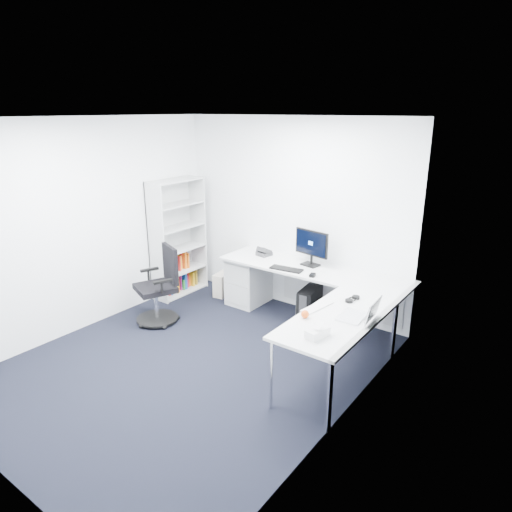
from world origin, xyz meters
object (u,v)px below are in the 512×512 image
Objects in this scene: l_desk at (297,304)px; bookshelf at (178,238)px; task_chair at (155,286)px; laptop at (353,306)px; monitor at (311,248)px.

bookshelf is at bearing 178.68° from l_desk.
bookshelf reaches higher than task_chair.
bookshelf is 5.13× the size of laptop.
l_desk is at bearing 143.41° from laptop.
l_desk is 7.52× the size of laptop.
l_desk is 5.02× the size of monitor.
monitor is 1.50× the size of laptop.
l_desk is at bearing -70.42° from monitor.
laptop is (3.24, -0.74, -0.01)m from bookshelf.
bookshelf is 2.13m from monitor.
l_desk is 2.24m from bookshelf.
task_chair is 2.99× the size of laptop.
task_chair is at bearing -130.82° from monitor.
laptop is at bearing -35.89° from monitor.
monitor is (-0.08, 0.46, 0.63)m from l_desk.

